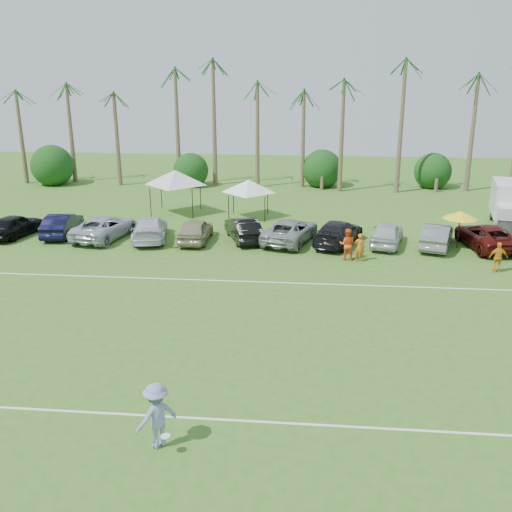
{
  "coord_description": "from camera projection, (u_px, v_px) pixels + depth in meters",
  "views": [
    {
      "loc": [
        4.89,
        -12.78,
        10.08
      ],
      "look_at": [
        2.42,
        13.3,
        1.6
      ],
      "focal_mm": 40.0,
      "sensor_mm": 36.0,
      "label": 1
    }
  ],
  "objects": [
    {
      "name": "parked_car_0",
      "position": [
        15.0,
        225.0,
        36.43
      ],
      "size": [
        2.48,
        4.52,
        1.46
      ],
      "primitive_type": "imported",
      "rotation": [
        0.0,
        0.0,
        2.96
      ],
      "color": "black",
      "rests_on": "ground"
    },
    {
      "name": "frisbee_player",
      "position": [
        157.0,
        416.0,
        15.83
      ],
      "size": [
        1.41,
        1.4,
        1.96
      ],
      "rotation": [
        0.0,
        0.0,
        3.92
      ],
      "color": "#8288B9",
      "rests_on": "ground"
    },
    {
      "name": "palm_tree_2",
      "position": [
        119.0,
        82.0,
        49.88
      ],
      "size": [
        2.4,
        2.4,
        10.9
      ],
      "color": "brown",
      "rests_on": "ground"
    },
    {
      "name": "sideline_player_a",
      "position": [
        360.0,
        247.0,
        31.6
      ],
      "size": [
        0.59,
        0.39,
        1.6
      ],
      "primitive_type": "imported",
      "rotation": [
        0.0,
        0.0,
        3.13
      ],
      "color": "#CA6516",
      "rests_on": "ground"
    },
    {
      "name": "palm_tree_8",
      "position": [
        408.0,
        104.0,
        48.17
      ],
      "size": [
        2.4,
        2.4,
        8.9
      ],
      "color": "brown",
      "rests_on": "ground"
    },
    {
      "name": "ground",
      "position": [
        123.0,
        457.0,
        15.64
      ],
      "size": [
        120.0,
        120.0,
        0.0
      ],
      "primitive_type": "plane",
      "color": "#3A681F",
      "rests_on": "ground"
    },
    {
      "name": "parked_car_1",
      "position": [
        62.0,
        224.0,
        36.63
      ],
      "size": [
        1.95,
        4.55,
        1.46
      ],
      "primitive_type": "imported",
      "rotation": [
        0.0,
        0.0,
        3.24
      ],
      "color": "black",
      "rests_on": "ground"
    },
    {
      "name": "palm_tree_6",
      "position": [
        302.0,
        83.0,
        48.44
      ],
      "size": [
        2.4,
        2.4,
        10.9
      ],
      "color": "brown",
      "rests_on": "ground"
    },
    {
      "name": "palm_tree_7",
      "position": [
        350.0,
        72.0,
        47.82
      ],
      "size": [
        2.4,
        2.4,
        11.9
      ],
      "color": "brown",
      "rests_on": "ground"
    },
    {
      "name": "sideline_player_c",
      "position": [
        498.0,
        257.0,
        29.86
      ],
      "size": [
        0.96,
        0.41,
        1.62
      ],
      "primitive_type": "imported",
      "rotation": [
        0.0,
        0.0,
        3.13
      ],
      "color": "orange",
      "rests_on": "ground"
    },
    {
      "name": "canopy_tent_left",
      "position": [
        175.0,
        170.0,
        41.53
      ],
      "size": [
        4.69,
        4.69,
        3.8
      ],
      "color": "black",
      "rests_on": "ground"
    },
    {
      "name": "palm_tree_4",
      "position": [
        209.0,
        103.0,
        49.69
      ],
      "size": [
        2.4,
        2.4,
        8.9
      ],
      "color": "brown",
      "rests_on": "ground"
    },
    {
      "name": "parked_car_8",
      "position": [
        387.0,
        234.0,
        34.53
      ],
      "size": [
        2.67,
        4.56,
        1.46
      ],
      "primitive_type": "imported",
      "rotation": [
        0.0,
        0.0,
        2.91
      ],
      "color": "silver",
      "rests_on": "ground"
    },
    {
      "name": "palm_tree_0",
      "position": [
        12.0,
        102.0,
        51.31
      ],
      "size": [
        2.4,
        2.4,
        8.9
      ],
      "color": "brown",
      "rests_on": "ground"
    },
    {
      "name": "parked_car_2",
      "position": [
        104.0,
        227.0,
        36.0
      ],
      "size": [
        3.32,
        5.59,
        1.46
      ],
      "primitive_type": "imported",
      "rotation": [
        0.0,
        0.0,
        2.96
      ],
      "color": "#AFB3C0",
      "rests_on": "ground"
    },
    {
      "name": "parked_car_5",
      "position": [
        243.0,
        229.0,
        35.61
      ],
      "size": [
        2.99,
        4.68,
        1.46
      ],
      "primitive_type": "imported",
      "rotation": [
        0.0,
        0.0,
        3.5
      ],
      "color": "black",
      "rests_on": "ground"
    },
    {
      "name": "parked_car_6",
      "position": [
        290.0,
        231.0,
        35.17
      ],
      "size": [
        3.81,
        5.71,
        1.46
      ],
      "primitive_type": "imported",
      "rotation": [
        0.0,
        0.0,
        2.85
      ],
      "color": "gray",
      "rests_on": "ground"
    },
    {
      "name": "parked_car_9",
      "position": [
        437.0,
        236.0,
        34.11
      ],
      "size": [
        2.81,
        4.68,
        1.46
      ],
      "primitive_type": "imported",
      "rotation": [
        0.0,
        0.0,
        2.84
      ],
      "color": "slate",
      "rests_on": "ground"
    },
    {
      "name": "bush_tree_2",
      "position": [
        322.0,
        168.0,
        51.49
      ],
      "size": [
        4.0,
        4.0,
        4.0
      ],
      "color": "brown",
      "rests_on": "ground"
    },
    {
      "name": "parked_car_10",
      "position": [
        487.0,
        236.0,
        34.02
      ],
      "size": [
        3.12,
        5.53,
        1.46
      ],
      "primitive_type": "imported",
      "rotation": [
        0.0,
        0.0,
        3.28
      ],
      "color": "#4C100D",
      "rests_on": "ground"
    },
    {
      "name": "canopy_tent_right",
      "position": [
        249.0,
        180.0,
        40.58
      ],
      "size": [
        3.97,
        3.97,
        3.22
      ],
      "color": "black",
      "rests_on": "ground"
    },
    {
      "name": "parked_car_4",
      "position": [
        195.0,
        230.0,
        35.35
      ],
      "size": [
        1.72,
        4.28,
        1.46
      ],
      "primitive_type": "imported",
      "rotation": [
        0.0,
        0.0,
        3.14
      ],
      "color": "tan",
      "rests_on": "ground"
    },
    {
      "name": "bush_tree_1",
      "position": [
        191.0,
        166.0,
        52.57
      ],
      "size": [
        4.0,
        4.0,
        4.0
      ],
      "color": "brown",
      "rests_on": "ground"
    },
    {
      "name": "palm_tree_9",
      "position": [
        470.0,
        94.0,
        47.45
      ],
      "size": [
        2.4,
        2.4,
        9.9
      ],
      "color": "brown",
      "rests_on": "ground"
    },
    {
      "name": "parked_car_3",
      "position": [
        150.0,
        228.0,
        35.74
      ],
      "size": [
        3.0,
        5.33,
        1.46
      ],
      "primitive_type": "imported",
      "rotation": [
        0.0,
        0.0,
        3.34
      ],
      "color": "silver",
      "rests_on": "ground"
    },
    {
      "name": "parked_car_7",
      "position": [
        338.0,
        233.0,
        34.79
      ],
      "size": [
        3.63,
        5.42,
        1.46
      ],
      "primitive_type": "imported",
      "rotation": [
        0.0,
        0.0,
        2.79
      ],
      "color": "black",
      "rests_on": "ground"
    },
    {
      "name": "bush_tree_0",
      "position": [
        56.0,
        164.0,
        53.74
      ],
      "size": [
        4.0,
        4.0,
        4.0
      ],
      "color": "brown",
      "rests_on": "ground"
    },
    {
      "name": "palm_tree_1",
      "position": [
        65.0,
        92.0,
        50.59
      ],
      "size": [
        2.4,
        2.4,
        9.9
      ],
      "color": "brown",
      "rests_on": "ground"
    },
    {
      "name": "field_lines",
      "position": [
        185.0,
        331.0,
        23.22
      ],
      "size": [
        80.0,
        12.1,
        0.01
      ],
      "color": "white",
      "rests_on": "ground"
    },
    {
      "name": "market_umbrella",
      "position": [
        460.0,
        215.0,
        33.54
      ],
      "size": [
        2.06,
        2.06,
        2.29
      ],
      "color": "black",
      "rests_on": "ground"
    },
    {
      "name": "sideline_player_b",
      "position": [
        347.0,
        244.0,
        31.85
      ],
      "size": [
        0.93,
        0.75,
        1.79
      ],
      "primitive_type": "imported",
      "rotation": [
        0.0,
        0.0,
        3.05
      ],
      "color": "#EF561A",
      "rests_on": "ground"
    },
    {
      "name": "bush_tree_3",
      "position": [
        435.0,
        170.0,
        50.6
      ],
      "size": [
        4.0,
        4.0,
        4.0
      ],
      "color": "brown",
      "rests_on": "ground"
    },
    {
      "name": "palm_tree_3",
      "position": [
        163.0,
        72.0,
        49.26
      ],
      "size": [
        2.4,
        2.4,
        11.9
      ],
      "color": "brown",
      "rests_on": "ground"
    },
    {
      "name": "palm_tree_5",
      "position": [
        255.0,
        93.0,
        49.07
      ],
      "size": [
        2.4,
        2.4,
        9.9
      ],
      "color": "brown",
      "rests_on": "ground"
    },
    {
      "name": "box_truck",
      "position": [
        511.0,
        204.0,
        38.33
      ],
      "size": [
        3.31,
        6.08,
        2.97
      ],
      "rotation": [
        0.0,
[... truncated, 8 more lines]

